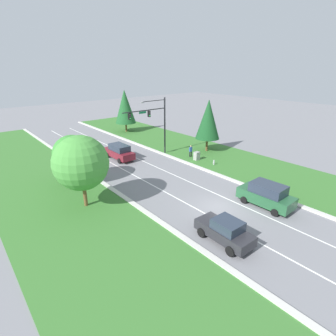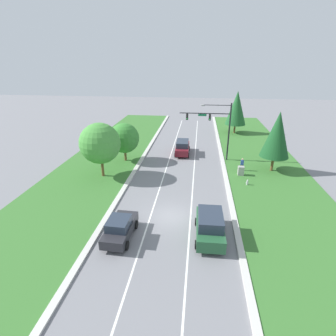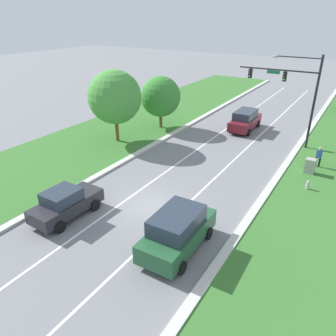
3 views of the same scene
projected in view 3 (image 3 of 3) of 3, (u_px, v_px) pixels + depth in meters
The scene contains 15 objects.
ground_plane at pixel (151, 207), 20.32m from camera, with size 160.00×160.00×0.00m, color slate.
curb_strip_right at pixel (238, 235), 17.62m from camera, with size 0.50×90.00×0.15m.
curb_strip_left at pixel (84, 183), 22.95m from camera, with size 0.50×90.00×0.15m.
grass_verge_left at pixel (35, 167), 25.45m from camera, with size 10.00×90.00×0.08m.
lane_stripe_inner_left at pixel (128, 199), 21.16m from camera, with size 0.14×81.00×0.01m.
lane_stripe_inner_right at pixel (176, 215), 19.46m from camera, with size 0.14×81.00×0.01m.
traffic_signal_mast at pixel (293, 86), 27.69m from camera, with size 6.80×0.41×7.90m.
charcoal_sedan at pixel (66, 203), 18.96m from camera, with size 2.11×4.38×1.81m.
forest_suv at pixel (178, 231), 16.29m from camera, with size 2.36×4.88×2.16m.
burgundy_suv at pixel (245, 120), 33.13m from camera, with size 2.16×5.09×2.03m.
utility_cabinet at pixel (310, 166), 24.22m from camera, with size 0.70×0.60×1.18m.
pedestrian at pixel (319, 156), 25.06m from camera, with size 0.40×0.27×1.69m.
fire_hydrant at pixel (308, 185), 22.08m from camera, with size 0.34×0.20×0.70m.
oak_near_left_tree at pixel (115, 97), 28.81m from camera, with size 4.74×4.74×6.52m.
oak_far_left_tree at pixel (161, 97), 32.76m from camera, with size 4.03×4.03×5.29m.
Camera 3 is at (9.96, -14.19, 10.92)m, focal length 35.00 mm.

